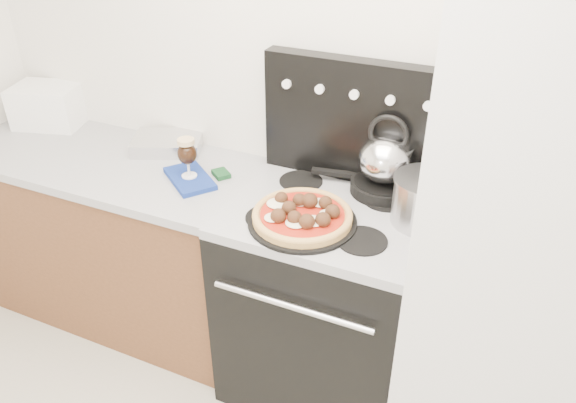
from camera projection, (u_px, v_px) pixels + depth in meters
The scene contains 16 objects.
room_shell at pixel (169, 267), 1.31m from camera, with size 3.52×3.01×2.52m.
base_cabinet at pixel (120, 240), 2.80m from camera, with size 1.45×0.60×0.86m, color brown.
countertop at pixel (104, 161), 2.57m from camera, with size 1.48×0.63×0.04m, color #ACACB0.
stove_body at pixel (325, 304), 2.39m from camera, with size 0.76×0.65×0.88m, color black.
cooktop at pixel (329, 213), 2.15m from camera, with size 0.76×0.65×0.04m, color #ADADB2.
backguard at pixel (356, 122), 2.22m from camera, with size 0.76×0.08×0.50m, color black.
fridge at pixel (524, 251), 1.86m from camera, with size 0.64×0.68×1.90m, color silver.
toaster_oven at pixel (49, 105), 2.81m from camera, with size 0.32×0.24×0.20m, color white.
foil_sheet at pixel (168, 143), 2.61m from camera, with size 0.31×0.23×0.06m, color white.
oven_mitt at pixel (190, 178), 2.36m from camera, with size 0.26×0.15×0.02m, color navy.
beer_glass at pixel (188, 158), 2.31m from camera, with size 0.08×0.08×0.18m, color black, non-canonical shape.
pizza_pan at pixel (302, 221), 2.06m from camera, with size 0.40×0.40×0.01m, color black.
pizza at pixel (302, 214), 2.04m from camera, with size 0.37×0.37×0.05m, color tan, non-canonical shape.
skillet at pixel (383, 187), 2.24m from camera, with size 0.26×0.26×0.05m, color black.
tea_kettle at pixel (386, 155), 2.16m from camera, with size 0.22×0.22×0.24m, color silver, non-canonical shape.
stock_pot at pixel (425, 202), 2.02m from camera, with size 0.23×0.23×0.17m, color #B3B2B6.
Camera 1 is at (0.68, -0.54, 2.07)m, focal length 35.00 mm.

